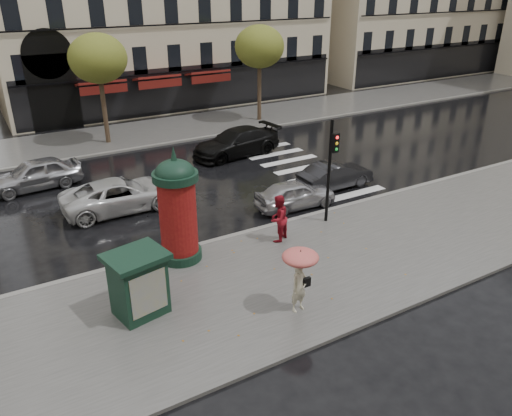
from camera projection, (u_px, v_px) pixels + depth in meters
ground at (299, 264)px, 18.10m from camera, size 160.00×160.00×0.00m
near_sidewalk at (307, 269)px, 17.68m from camera, size 90.00×7.00×0.12m
far_sidewalk at (135, 134)px, 32.97m from camera, size 90.00×6.00×0.12m
near_kerb at (257, 230)px, 20.42m from camera, size 90.00×0.25×0.14m
far_kerb at (150, 146)px, 30.62m from camera, size 90.00×0.25×0.14m
zebra_crossing at (289, 161)px, 28.38m from camera, size 3.60×11.75×0.01m
tree_far_left at (98, 59)px, 29.14m from camera, size 3.40×3.40×6.64m
tree_far_right at (259, 47)px, 34.18m from camera, size 3.40×3.40×6.64m
woman_umbrella at (300, 271)px, 14.84m from camera, size 1.11×1.11×2.13m
woman_red at (278, 218)px, 19.13m from camera, size 1.14×1.06×1.88m
man_burgundy at (173, 237)px, 17.79m from camera, size 1.03×0.80×1.87m
morris_column at (177, 207)px, 17.43m from camera, size 1.59×1.59×4.27m
traffic_light at (331, 162)px, 19.93m from camera, size 0.28×0.41×4.35m
newsstand at (138, 283)px, 14.86m from camera, size 1.94×1.73×2.04m
car_silver at (295, 194)px, 22.36m from camera, size 3.83×1.74×1.27m
car_darkgrey at (335, 175)px, 24.49m from camera, size 3.95×1.42×1.29m
car_white at (120, 195)px, 22.11m from camera, size 5.10×2.35×1.42m
car_black at (236, 142)px, 28.96m from camera, size 5.58×2.77×1.56m
car_far_silver at (35, 174)px, 24.32m from camera, size 4.52×2.16×1.49m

